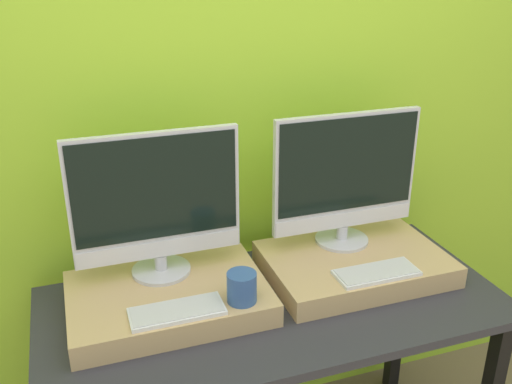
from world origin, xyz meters
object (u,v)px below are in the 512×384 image
at_px(monitor_right, 346,177).
at_px(keyboard_right, 376,273).
at_px(keyboard_left, 177,311).
at_px(monitor_left, 156,203).
at_px(mug, 242,287).

bearing_deg(monitor_right, keyboard_right, -90.00).
bearing_deg(keyboard_right, keyboard_left, 180.00).
distance_m(monitor_left, monitor_right, 0.65).
distance_m(keyboard_left, keyboard_right, 0.65).
distance_m(mug, keyboard_right, 0.46).
relative_size(monitor_left, monitor_right, 1.00).
bearing_deg(mug, monitor_right, 28.19).
distance_m(monitor_right, keyboard_right, 0.34).
bearing_deg(monitor_left, mug, -51.24).
xyz_separation_m(monitor_left, keyboard_right, (0.65, -0.24, -0.24)).
xyz_separation_m(monitor_left, keyboard_left, (0.00, -0.24, -0.24)).
relative_size(mug, keyboard_right, 0.34).
bearing_deg(keyboard_right, mug, 180.00).
distance_m(monitor_left, keyboard_left, 0.34).
distance_m(keyboard_left, mug, 0.20).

